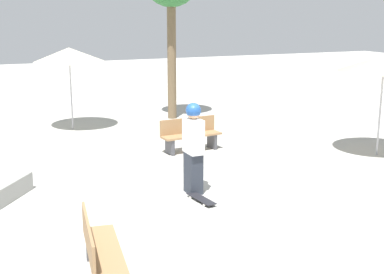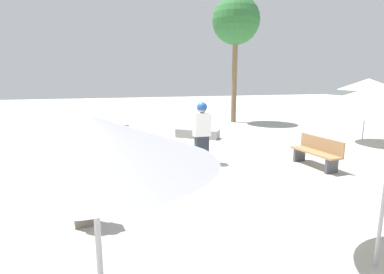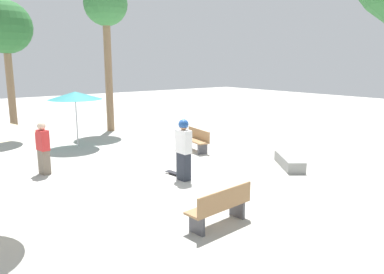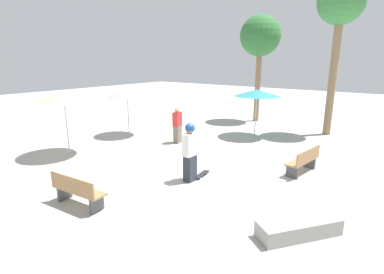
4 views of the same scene
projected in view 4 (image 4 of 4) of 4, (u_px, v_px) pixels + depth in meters
name	position (u px, v px, depth m)	size (l,w,h in m)	color
ground_plane	(211.00, 172.00, 9.96)	(60.00, 60.00, 0.00)	#B2AFA8
skater_main	(190.00, 150.00, 9.03)	(0.49, 0.30, 1.82)	#282D38
skateboard	(202.00, 174.00, 9.63)	(0.82, 0.30, 0.07)	black
concrete_ledge	(299.00, 228.00, 6.34)	(1.80, 1.53, 0.36)	gray
bench_near	(304.00, 161.00, 9.78)	(1.65, 0.66, 0.85)	#47474C
bench_far	(77.00, 191.00, 7.56)	(0.59, 1.63, 0.85)	#47474C
shade_umbrella_tan	(64.00, 96.00, 11.26)	(2.21, 2.21, 2.51)	#B7B7BC
shade_umbrella_grey	(127.00, 93.00, 14.36)	(1.95, 1.95, 2.25)	#B7B7BC
shade_umbrella_teal	(257.00, 93.00, 14.09)	(2.14, 2.14, 2.28)	#B7B7BC
palm_tree_left	(341.00, 7.00, 13.54)	(2.10, 2.10, 7.25)	#896B4C
palm_tree_center_right	(260.00, 37.00, 17.12)	(2.32, 2.32, 6.12)	#896B4C
bystander_watching	(177.00, 125.00, 13.30)	(0.48, 0.32, 1.64)	#726656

